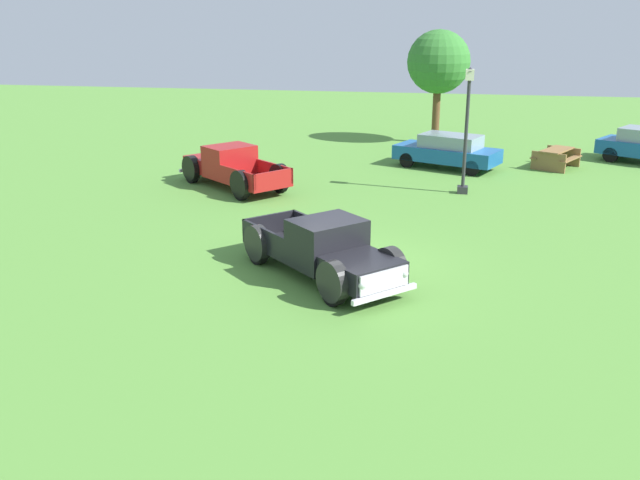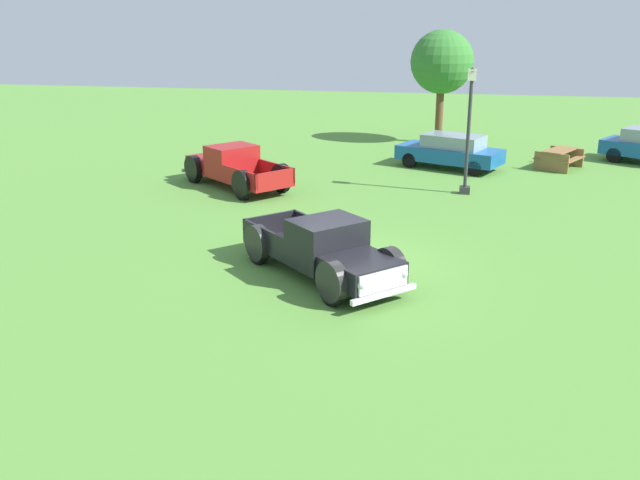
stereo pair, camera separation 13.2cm
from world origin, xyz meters
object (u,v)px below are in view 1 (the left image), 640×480
object	(u,v)px
pickup_truck_foreground	(329,252)
oak_tree_east	(439,62)
picnic_table	(556,156)
sedan_distant_a	(448,151)
lamp_post_near	(466,129)
pickup_truck_behind_left	(229,167)

from	to	relation	value
pickup_truck_foreground	oak_tree_east	size ratio (longest dim) A/B	0.87
pickup_truck_foreground	picnic_table	bearing A→B (deg)	63.72
pickup_truck_foreground	sedan_distant_a	world-z (taller)	pickup_truck_foreground
sedan_distant_a	picnic_table	xyz separation A→B (m)	(4.33, 0.85, -0.23)
picnic_table	oak_tree_east	world-z (taller)	oak_tree_east
sedan_distant_a	pickup_truck_foreground	bearing A→B (deg)	-101.14
pickup_truck_foreground	picnic_table	xyz separation A→B (m)	(6.93, 14.04, -0.21)
picnic_table	oak_tree_east	size ratio (longest dim) A/B	0.43
lamp_post_near	pickup_truck_foreground	bearing A→B (deg)	-109.29
sedan_distant_a	picnic_table	world-z (taller)	sedan_distant_a
picnic_table	pickup_truck_behind_left	bearing A→B (deg)	-155.94
pickup_truck_behind_left	pickup_truck_foreground	bearing A→B (deg)	-59.13
sedan_distant_a	lamp_post_near	size ratio (longest dim) A/B	1.03
pickup_truck_foreground	oak_tree_east	xyz separation A→B (m)	(1.93, 19.02, 3.09)
pickup_truck_foreground	pickup_truck_behind_left	bearing A→B (deg)	120.87
picnic_table	oak_tree_east	bearing A→B (deg)	135.09
picnic_table	pickup_truck_foreground	bearing A→B (deg)	-116.28
pickup_truck_foreground	picnic_table	size ratio (longest dim) A/B	2.01
lamp_post_near	sedan_distant_a	bearing A→B (deg)	98.17
oak_tree_east	picnic_table	bearing A→B (deg)	-44.91
pickup_truck_behind_left	sedan_distant_a	world-z (taller)	pickup_truck_behind_left
sedan_distant_a	lamp_post_near	distance (m)	4.41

